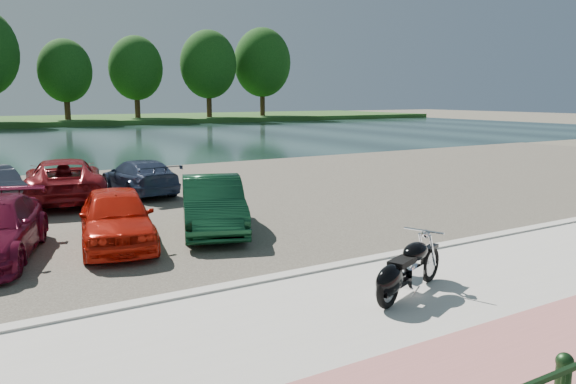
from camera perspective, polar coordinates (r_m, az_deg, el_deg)
name	(u,v)px	position (r m, az deg, el deg)	size (l,w,h in m)	color
ground	(414,299)	(10.14, 12.67, -10.59)	(200.00, 200.00, 0.00)	#595447
promenade	(459,316)	(9.48, 16.95, -11.93)	(60.00, 6.00, 0.10)	beige
pink_path	(544,348)	(8.63, 24.60, -14.25)	(60.00, 2.00, 0.01)	#AB6360
kerb	(345,266)	(11.56, 5.77, -7.48)	(60.00, 0.30, 0.14)	beige
parking_lot	(185,199)	(19.32, -10.45, -0.73)	(60.00, 18.00, 0.04)	#3E3A32
river	(49,141)	(47.40, -23.07, 4.77)	(120.00, 40.00, 0.00)	#1A2F2D
far_bank	(9,121)	(79.15, -26.48, 6.44)	(120.00, 24.00, 0.60)	#264B1A
far_trees	(50,61)	(73.53, -23.03, 12.13)	(70.25, 10.68, 12.52)	#3A2515
motorcycle	(405,271)	(9.75, 11.75, -7.90)	(2.22, 1.12, 1.05)	black
car_4	(116,217)	(13.55, -17.03, -2.47)	(1.59, 3.96, 1.35)	red
car_5	(213,204)	(14.51, -7.67, -1.24)	(1.48, 4.25, 1.40)	#113E23
car_10	(64,180)	(19.78, -21.80, 1.13)	(2.38, 5.16, 1.43)	maroon
car_11	(140,177)	(20.57, -14.85, 1.52)	(1.72, 4.23, 1.23)	#2A3652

